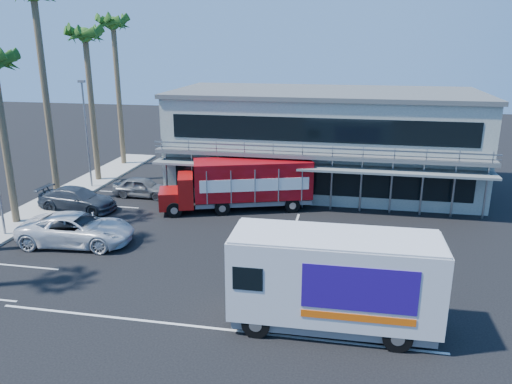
# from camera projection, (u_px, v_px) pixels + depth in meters

# --- Properties ---
(ground) EXTENTS (120.00, 120.00, 0.00)m
(ground) POSITION_uv_depth(u_px,v_px,m) (242.00, 264.00, 25.21)
(ground) COLOR black
(ground) RESTS_ON ground
(building) EXTENTS (22.40, 12.00, 7.30)m
(building) POSITION_uv_depth(u_px,v_px,m) (323.00, 139.00, 37.63)
(building) COLOR gray
(building) RESTS_ON ground
(curb_strip) EXTENTS (3.00, 32.00, 0.16)m
(curb_strip) POSITION_uv_depth(u_px,v_px,m) (44.00, 207.00, 33.55)
(curb_strip) COLOR #A5A399
(curb_strip) RESTS_ON ground
(palm_d) EXTENTS (2.80, 2.80, 14.75)m
(palm_d) POSITION_uv_depth(u_px,v_px,m) (35.00, 8.00, 31.76)
(palm_d) COLOR brown
(palm_d) RESTS_ON ground
(palm_e) EXTENTS (2.80, 2.80, 12.25)m
(palm_e) POSITION_uv_depth(u_px,v_px,m) (86.00, 44.00, 37.02)
(palm_e) COLOR brown
(palm_e) RESTS_ON ground
(palm_f) EXTENTS (2.80, 2.80, 13.25)m
(palm_f) POSITION_uv_depth(u_px,v_px,m) (114.00, 32.00, 41.99)
(palm_f) COLOR brown
(palm_f) RESTS_ON ground
(light_pole_far) EXTENTS (0.50, 0.25, 8.09)m
(light_pole_far) POSITION_uv_depth(u_px,v_px,m) (86.00, 130.00, 36.81)
(light_pole_far) COLOR gray
(light_pole_far) RESTS_ON ground
(red_truck) EXTENTS (10.14, 5.26, 3.34)m
(red_truck) POSITION_uv_depth(u_px,v_px,m) (242.00, 183.00, 32.79)
(red_truck) COLOR maroon
(red_truck) RESTS_ON ground
(white_van) EXTENTS (7.95, 2.84, 3.86)m
(white_van) POSITION_uv_depth(u_px,v_px,m) (334.00, 280.00, 19.06)
(white_van) COLOR silver
(white_van) RESTS_ON ground
(parked_car_b) EXTENTS (4.39, 2.82, 1.37)m
(parked_car_b) POSITION_uv_depth(u_px,v_px,m) (81.00, 230.00, 27.87)
(parked_car_b) COLOR black
(parked_car_b) RESTS_ON ground
(parked_car_c) EXTENTS (6.42, 3.41, 1.72)m
(parked_car_c) POSITION_uv_depth(u_px,v_px,m) (77.00, 229.00, 27.44)
(parked_car_c) COLOR silver
(parked_car_c) RESTS_ON ground
(parked_car_d) EXTENTS (5.33, 2.40, 1.52)m
(parked_car_d) POSITION_uv_depth(u_px,v_px,m) (78.00, 199.00, 32.97)
(parked_car_d) COLOR #2D343D
(parked_car_d) RESTS_ON ground
(parked_car_e) EXTENTS (4.20, 1.74, 1.42)m
(parked_car_e) POSITION_uv_depth(u_px,v_px,m) (142.00, 187.00, 35.85)
(parked_car_e) COLOR slate
(parked_car_e) RESTS_ON ground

